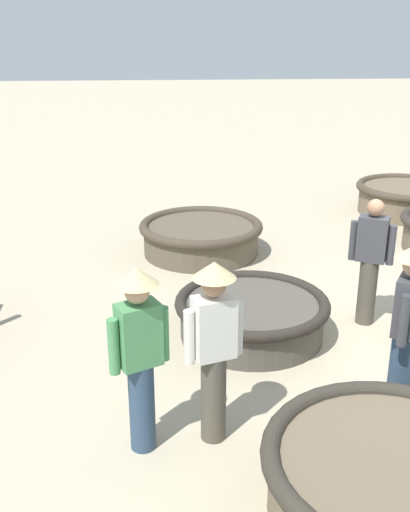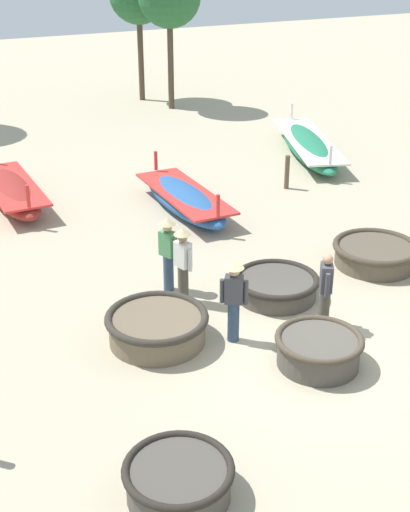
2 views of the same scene
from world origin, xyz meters
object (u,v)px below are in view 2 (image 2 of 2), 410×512
Objects in this scene: long_boat_blue_hull at (12,192)px; fisherman_crouching at (234,296)px; coracle_tilted at (276,286)px; fisherman_standing_right at (325,289)px; long_boat_ochre_hull at (308,146)px; coracle_far_left at (178,480)px; coracle_far_right at (375,253)px; coracle_beside_post at (157,326)px; fisherman_hauling at (183,260)px; mooring_post_shoreline at (287,172)px; fisherman_standing_left at (168,249)px; coracle_front_left at (319,349)px; long_boat_red_hull at (185,199)px.

fisherman_crouching is at bearing -75.04° from long_boat_blue_hull.
coracle_tilted is 1.15× the size of fisherman_standing_right.
long_boat_ochre_hull is at bearing 51.14° from fisherman_crouching.
coracle_far_left is at bearing -127.23° from fisherman_crouching.
coracle_beside_post is (-5.75, -0.97, 0.03)m from coracle_far_right.
fisherman_hauling is 1.00× the size of fisherman_crouching.
coracle_far_left is (-4.09, -4.44, 0.03)m from coracle_tilted.
fisherman_standing_left is at bearing -141.42° from mooring_post_shoreline.
coracle_front_left is 0.37× the size of long_boat_red_hull.
fisherman_standing_left is (-1.94, 1.24, 0.69)m from coracle_tilted.
long_boat_ochre_hull is 5.88× the size of mooring_post_shoreline.
coracle_beside_post is at bearing -117.65° from long_boat_red_hull.
fisherman_standing_left is (-7.84, -6.92, 0.63)m from long_boat_ochre_hull.
long_boat_red_hull is 4.85m from long_boat_blue_hull.
fisherman_standing_left is at bearing 169.78° from coracle_far_right.
coracle_far_left is at bearing -132.68° from coracle_tilted.
long_boat_red_hull is at bearing -153.60° from long_boat_ochre_hull.
coracle_front_left is 0.36× the size of long_boat_blue_hull.
coracle_beside_post is at bearing -136.19° from mooring_post_shoreline.
fisherman_hauling is at bearing 161.29° from coracle_tilted.
coracle_beside_post is at bearing -135.24° from long_boat_ochre_hull.
fisherman_crouching reaches higher than mooring_post_shoreline.
fisherman_standing_right is (0.22, -1.45, 0.57)m from coracle_tilted.
coracle_front_left is at bearing -67.58° from fisherman_hauling.
fisherman_crouching reaches higher than coracle_far_right.
long_boat_red_hull is 6.73m from fisherman_crouching.
coracle_tilted is 1.80× the size of mooring_post_shoreline.
long_boat_blue_hull is at bearing 132.54° from coracle_far_right.
fisherman_crouching reaches higher than long_boat_ochre_hull.
fisherman_crouching is 1.66× the size of mooring_post_shoreline.
coracle_tilted is at bearing -125.89° from long_boat_ochre_hull.
long_boat_blue_hull is 9.90m from long_boat_ochre_hull.
coracle_far_right is at bearing 34.99° from fisherman_standing_right.
coracle_far_left is at bearing -145.27° from fisherman_standing_right.
fisherman_standing_right is (0.79, 1.05, 0.52)m from coracle_front_left.
long_boat_ochre_hull reaches higher than coracle_far_right.
coracle_far_right is 1.19× the size of fisherman_hauling.
fisherman_crouching reaches higher than coracle_far_left.
coracle_far_right is 5.83m from coracle_beside_post.
long_boat_blue_hull reaches higher than long_boat_ochre_hull.
coracle_beside_post is 0.33× the size of long_boat_ochre_hull.
long_boat_blue_hull reaches higher than coracle_beside_post.
fisherman_standing_right is at bearing -44.93° from fisherman_hauling.
fisherman_standing_left is at bearing 128.76° from fisherman_standing_right.
coracle_front_left is at bearing -126.88° from fisherman_standing_right.
coracle_far_right is at bearing 9.56° from coracle_beside_post.
fisherman_hauling is (-4.70, 0.25, 0.67)m from coracle_far_right.
coracle_far_left is at bearing -128.44° from long_boat_ochre_hull.
coracle_tilted is at bearing -91.93° from long_boat_red_hull.
coracle_far_right is at bearing 19.04° from fisherman_crouching.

